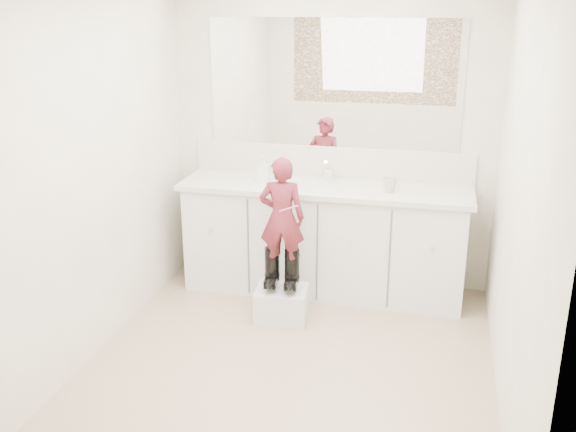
# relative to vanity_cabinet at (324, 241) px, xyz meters

# --- Properties ---
(floor) EXTENTS (3.00, 3.00, 0.00)m
(floor) POSITION_rel_vanity_cabinet_xyz_m (0.00, -1.23, -0.42)
(floor) COLOR #937660
(floor) RESTS_ON ground
(wall_back) EXTENTS (2.60, 0.00, 2.60)m
(wall_back) POSITION_rel_vanity_cabinet_xyz_m (0.00, 0.27, 0.77)
(wall_back) COLOR beige
(wall_back) RESTS_ON floor
(wall_front) EXTENTS (2.60, 0.00, 2.60)m
(wall_front) POSITION_rel_vanity_cabinet_xyz_m (0.00, -2.73, 0.77)
(wall_front) COLOR beige
(wall_front) RESTS_ON floor
(wall_left) EXTENTS (0.00, 3.00, 3.00)m
(wall_left) POSITION_rel_vanity_cabinet_xyz_m (-1.30, -1.23, 0.78)
(wall_left) COLOR beige
(wall_left) RESTS_ON floor
(wall_right) EXTENTS (0.00, 3.00, 3.00)m
(wall_right) POSITION_rel_vanity_cabinet_xyz_m (1.30, -1.23, 0.78)
(wall_right) COLOR beige
(wall_right) RESTS_ON floor
(vanity_cabinet) EXTENTS (2.20, 0.55, 0.85)m
(vanity_cabinet) POSITION_rel_vanity_cabinet_xyz_m (0.00, 0.00, 0.00)
(vanity_cabinet) COLOR silver
(vanity_cabinet) RESTS_ON floor
(countertop) EXTENTS (2.28, 0.58, 0.04)m
(countertop) POSITION_rel_vanity_cabinet_xyz_m (0.00, -0.01, 0.45)
(countertop) COLOR beige
(countertop) RESTS_ON vanity_cabinet
(backsplash) EXTENTS (2.28, 0.03, 0.25)m
(backsplash) POSITION_rel_vanity_cabinet_xyz_m (0.00, 0.26, 0.59)
(backsplash) COLOR beige
(backsplash) RESTS_ON countertop
(mirror) EXTENTS (2.00, 0.02, 1.00)m
(mirror) POSITION_rel_vanity_cabinet_xyz_m (0.00, 0.26, 1.22)
(mirror) COLOR white
(mirror) RESTS_ON wall_back
(dot_panel) EXTENTS (2.00, 0.01, 1.20)m
(dot_panel) POSITION_rel_vanity_cabinet_xyz_m (0.00, -2.71, 1.22)
(dot_panel) COLOR #472819
(dot_panel) RESTS_ON wall_front
(faucet) EXTENTS (0.08, 0.08, 0.10)m
(faucet) POSITION_rel_vanity_cabinet_xyz_m (0.00, 0.15, 0.52)
(faucet) COLOR silver
(faucet) RESTS_ON countertop
(cup) EXTENTS (0.12, 0.12, 0.11)m
(cup) POSITION_rel_vanity_cabinet_xyz_m (0.51, -0.06, 0.52)
(cup) COLOR #C0B999
(cup) RESTS_ON countertop
(soap_bottle) EXTENTS (0.10, 0.10, 0.20)m
(soap_bottle) POSITION_rel_vanity_cabinet_xyz_m (-0.51, 0.02, 0.57)
(soap_bottle) COLOR silver
(soap_bottle) RESTS_ON countertop
(step_stool) EXTENTS (0.41, 0.35, 0.24)m
(step_stool) POSITION_rel_vanity_cabinet_xyz_m (-0.21, -0.58, -0.30)
(step_stool) COLOR silver
(step_stool) RESTS_ON floor
(boot_left) EXTENTS (0.14, 0.22, 0.31)m
(boot_left) POSITION_rel_vanity_cabinet_xyz_m (-0.28, -0.56, -0.03)
(boot_left) COLOR black
(boot_left) RESTS_ON step_stool
(boot_right) EXTENTS (0.14, 0.22, 0.31)m
(boot_right) POSITION_rel_vanity_cabinet_xyz_m (-0.13, -0.56, -0.03)
(boot_right) COLOR black
(boot_right) RESTS_ON step_stool
(toddler) EXTENTS (0.35, 0.25, 0.90)m
(toddler) POSITION_rel_vanity_cabinet_xyz_m (-0.21, -0.56, 0.36)
(toddler) COLOR #B1364C
(toddler) RESTS_ON step_stool
(toothbrush) EXTENTS (0.14, 0.03, 0.06)m
(toothbrush) POSITION_rel_vanity_cabinet_xyz_m (-0.14, -0.64, 0.47)
(toothbrush) COLOR #DA549E
(toothbrush) RESTS_ON toddler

